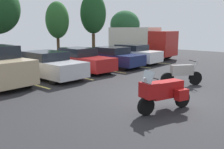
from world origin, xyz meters
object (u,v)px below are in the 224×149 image
motorcycle_touring (163,92)px  car_navy (113,57)px  car_red (81,60)px  box_truck (141,42)px  car_white (133,54)px  motorcycle_second (182,73)px  car_silver (48,65)px

motorcycle_touring → car_navy: motorcycle_touring is taller
car_red → car_navy: size_ratio=1.12×
box_truck → car_white: bearing=-153.7°
car_red → box_truck: bearing=9.5°
car_white → box_truck: 3.94m
box_truck → motorcycle_touring: bearing=-141.8°
motorcycle_touring → box_truck: 15.55m
motorcycle_second → box_truck: bearing=45.2°
motorcycle_touring → car_red: bearing=66.7°
motorcycle_second → car_silver: (-3.19, 6.45, 0.13)m
car_red → car_white: size_ratio=1.14×
car_red → car_white: bearing=-2.8°
car_silver → box_truck: 11.57m
car_silver → car_navy: (5.40, -0.02, -0.02)m
motorcycle_second → car_silver: size_ratio=0.39×
car_red → car_white: car_red is taller
motorcycle_touring → motorcycle_second: (4.00, 1.33, -0.09)m
motorcycle_touring → car_white: 11.77m
car_red → box_truck: box_truck is taller
motorcycle_second → car_white: 8.09m
car_silver → car_white: 7.93m
motorcycle_second → car_white: size_ratio=0.42×
car_silver → car_navy: 5.40m
car_white → box_truck: size_ratio=0.69×
motorcycle_second → car_silver: bearing=116.3°
car_navy → box_truck: bearing=17.1°
motorcycle_second → car_red: car_red is taller
motorcycle_touring → car_white: bearing=42.0°
car_red → box_truck: (8.71, 1.46, 0.80)m
box_truck → car_red: bearing=-170.5°
car_white → car_red: bearing=177.2°
car_red → car_white: (5.24, -0.25, 0.02)m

